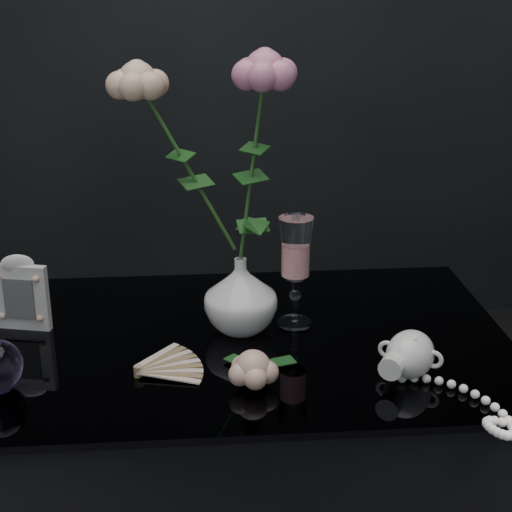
{
  "coord_description": "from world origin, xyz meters",
  "views": [
    {
      "loc": [
        0.01,
        -1.12,
        1.35
      ],
      "look_at": [
        0.1,
        0.01,
        0.92
      ],
      "focal_mm": 55.0,
      "sensor_mm": 36.0,
      "label": 1
    }
  ],
  "objects_px": {
    "wine_glass": "(295,272)",
    "pearl_jar": "(410,352)",
    "picture_frame": "(21,292)",
    "vase": "(241,295)",
    "loose_rose": "(253,368)"
  },
  "relations": [
    {
      "from": "wine_glass",
      "to": "pearl_jar",
      "type": "height_order",
      "value": "wine_glass"
    },
    {
      "from": "picture_frame",
      "to": "wine_glass",
      "type": "bearing_deg",
      "value": 10.84
    },
    {
      "from": "vase",
      "to": "pearl_jar",
      "type": "xyz_separation_m",
      "value": [
        0.24,
        -0.17,
        -0.03
      ]
    },
    {
      "from": "loose_rose",
      "to": "picture_frame",
      "type": "bearing_deg",
      "value": 161.93
    },
    {
      "from": "wine_glass",
      "to": "loose_rose",
      "type": "relative_size",
      "value": 1.18
    },
    {
      "from": "picture_frame",
      "to": "pearl_jar",
      "type": "height_order",
      "value": "picture_frame"
    },
    {
      "from": "picture_frame",
      "to": "pearl_jar",
      "type": "xyz_separation_m",
      "value": [
        0.61,
        -0.21,
        -0.03
      ]
    },
    {
      "from": "vase",
      "to": "wine_glass",
      "type": "relative_size",
      "value": 0.67
    },
    {
      "from": "loose_rose",
      "to": "vase",
      "type": "bearing_deg",
      "value": 104.59
    },
    {
      "from": "loose_rose",
      "to": "pearl_jar",
      "type": "distance_m",
      "value": 0.24
    },
    {
      "from": "pearl_jar",
      "to": "wine_glass",
      "type": "bearing_deg",
      "value": 159.48
    },
    {
      "from": "vase",
      "to": "picture_frame",
      "type": "height_order",
      "value": "picture_frame"
    },
    {
      "from": "vase",
      "to": "wine_glass",
      "type": "height_order",
      "value": "wine_glass"
    },
    {
      "from": "picture_frame",
      "to": "loose_rose",
      "type": "xyz_separation_m",
      "value": [
        0.38,
        -0.22,
        -0.04
      ]
    },
    {
      "from": "loose_rose",
      "to": "pearl_jar",
      "type": "height_order",
      "value": "pearl_jar"
    }
  ]
}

